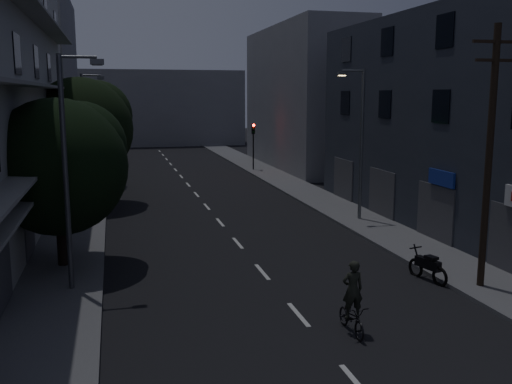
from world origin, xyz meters
name	(u,v)px	position (x,y,z in m)	size (l,w,h in m)	color
ground	(206,205)	(0.00, 25.00, 0.00)	(160.00, 160.00, 0.00)	black
sidewalk_left	(80,210)	(-7.50, 25.00, 0.07)	(3.00, 90.00, 0.15)	#565659
sidewalk_right	(319,199)	(7.50, 25.00, 0.07)	(3.00, 90.00, 0.15)	#565659
lane_markings	(192,189)	(0.00, 31.25, 0.01)	(0.15, 60.50, 0.01)	beige
building_right	(491,123)	(11.99, 14.00, 5.50)	(6.19, 28.00, 11.00)	#282D37
building_far_left	(39,82)	(-12.00, 48.00, 8.00)	(6.00, 20.00, 16.00)	slate
building_far_right	(302,98)	(12.00, 42.00, 6.50)	(6.00, 20.00, 13.00)	slate
building_far_end	(153,108)	(0.00, 70.00, 5.00)	(24.00, 8.00, 10.00)	slate
tree_near	(60,162)	(-7.49, 13.48, 4.26)	(5.33, 5.33, 6.58)	black
tree_mid	(82,125)	(-7.26, 26.62, 4.98)	(6.29, 6.29, 7.73)	black
tree_far	(81,131)	(-7.73, 34.09, 4.21)	(5.24, 5.24, 6.48)	black
traffic_signal_far_right	(253,137)	(6.75, 39.92, 3.10)	(0.28, 0.37, 4.10)	black
traffic_signal_far_left	(98,140)	(-6.68, 39.61, 3.10)	(0.28, 0.37, 4.10)	black
street_lamp_left_near	(68,162)	(-6.93, 10.40, 4.60)	(1.51, 0.25, 8.00)	#525359
street_lamp_right	(360,137)	(7.32, 18.48, 4.60)	(1.51, 0.25, 8.00)	slate
street_lamp_left_far	(86,129)	(-7.14, 29.20, 4.60)	(1.51, 0.25, 8.00)	#515258
utility_pole	(489,153)	(7.01, 7.20, 4.87)	(1.80, 0.24, 9.00)	black
motorcycle	(428,267)	(5.70, 8.53, 0.50)	(0.71, 1.96, 1.28)	black
cyclist	(352,309)	(1.06, 4.81, 0.73)	(0.63, 1.72, 2.17)	black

